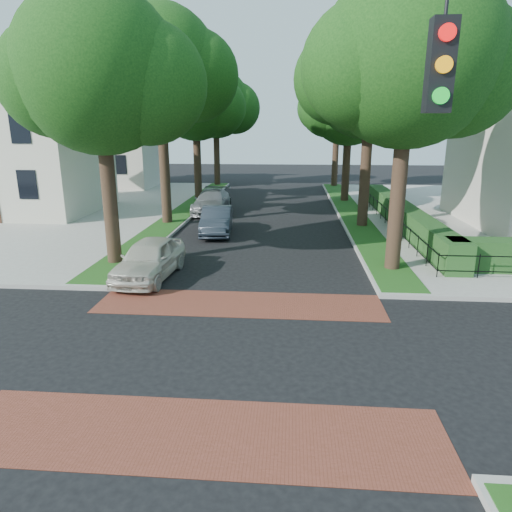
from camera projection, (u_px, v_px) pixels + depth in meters
The scene contains 20 objects.
ground at pixel (225, 352), 11.37m from camera, with size 120.00×120.00×0.00m, color black.
crosswalk_far at pixel (239, 304), 14.44m from camera, with size 9.00×2.20×0.01m, color brown.
crosswalk_near at pixel (200, 434), 8.30m from camera, with size 9.00×2.20×0.01m, color brown.
grass_strip_ne at pixel (351, 212), 29.25m from camera, with size 1.60×29.80×0.02m, color #1E4413.
grass_strip_nw at pixel (185, 210), 30.06m from camera, with size 1.60×29.80×0.02m, color #1E4413.
tree_right_near at pixel (411, 61), 15.82m from camera, with size 7.75×6.67×10.66m.
tree_right_mid at pixel (373, 75), 23.41m from camera, with size 8.25×7.09×11.22m.
tree_right_far at pixel (350, 105), 32.31m from camera, with size 7.25×6.23×9.74m.
tree_right_back at pixel (339, 106), 40.85m from camera, with size 7.50×6.45×10.20m.
tree_left_near at pixel (104, 74), 16.74m from camera, with size 7.50×6.45×10.20m.
tree_left_mid at pixel (163, 69), 24.13m from camera, with size 8.00×6.88×11.48m.
tree_left_far at pixel (197, 103), 33.07m from camera, with size 7.00×6.02×9.86m.
tree_left_back at pixel (217, 104), 41.65m from camera, with size 7.75×6.66×10.44m.
hedge_main_road at pixel (403, 215), 24.98m from camera, with size 1.00×18.00×1.20m, color #19481E.
fence_main_road at pixel (388, 218), 25.08m from camera, with size 0.06×18.00×0.90m, color black, non-canonical shape.
house_left_near at pixel (19, 133), 28.43m from camera, with size 10.00×9.00×10.14m.
house_left_far at pixel (107, 131), 41.86m from camera, with size 10.00×9.00×10.14m.
parked_car_front at pixel (149, 259), 16.78m from camera, with size 1.73×4.29×1.46m, color beige.
parked_car_middle at pixel (217, 221), 23.79m from camera, with size 1.49×4.28×1.41m, color #202830.
parked_car_rear at pixel (212, 201), 29.67m from camera, with size 2.08×5.11×1.48m, color slate.
Camera 1 is at (1.58, -10.20, 5.39)m, focal length 32.00 mm.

